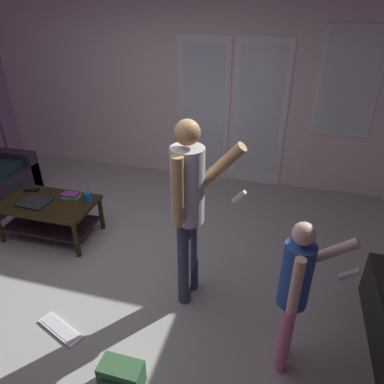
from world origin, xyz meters
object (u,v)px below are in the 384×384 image
cup_near_edge (88,197)px  tv_remote_black (32,190)px  book_stack (71,196)px  coffee_table (50,211)px  person_adult (189,201)px  loose_keyboard (60,329)px  backpack (121,376)px  laptop_closed (35,202)px  person_child (296,287)px

cup_near_edge → tv_remote_black: cup_near_edge is taller
tv_remote_black → book_stack: book_stack is taller
coffee_table → person_adult: size_ratio=0.62×
coffee_table → person_adult: bearing=-15.1°
loose_keyboard → backpack: bearing=-23.3°
coffee_table → loose_keyboard: (0.83, -1.16, -0.31)m
backpack → loose_keyboard: (-0.70, 0.30, -0.09)m
tv_remote_black → book_stack: 0.53m
person_adult → book_stack: (-1.55, 0.63, -0.53)m
backpack → cup_near_edge: bearing=124.8°
person_adult → laptop_closed: size_ratio=5.26×
loose_keyboard → laptop_closed: bearing=130.9°
backpack → loose_keyboard: backpack is taller
person_adult → tv_remote_black: (-2.08, 0.64, -0.55)m
laptop_closed → book_stack: size_ratio=1.48×
coffee_table → laptop_closed: 0.18m
person_adult → backpack: person_adult is taller
coffee_table → laptop_closed: size_ratio=3.24×
person_adult → person_child: bearing=-29.1°
person_child → laptop_closed: size_ratio=3.96×
person_child → laptop_closed: person_child is taller
coffee_table → person_child: 2.82m
cup_near_edge → book_stack: 0.25m
person_adult → cup_near_edge: (-1.31, 0.59, -0.50)m
backpack → tv_remote_black: size_ratio=1.78×
backpack → person_adult: bearing=77.7°
coffee_table → loose_keyboard: coffee_table is taller
coffee_table → laptop_closed: (-0.11, -0.06, 0.13)m
cup_near_edge → person_child: bearing=-26.3°
person_adult → tv_remote_black: person_adult is taller
laptop_closed → coffee_table: bearing=32.0°
loose_keyboard → person_adult: bearing=36.7°
coffee_table → tv_remote_black: 0.39m
coffee_table → book_stack: 0.29m
backpack → book_stack: 2.13m
person_child → book_stack: bearing=155.4°
tv_remote_black → loose_keyboard: bearing=-62.9°
coffee_table → person_child: (2.62, -0.96, 0.43)m
coffee_table → cup_near_edge: (0.44, 0.12, 0.18)m
person_adult → tv_remote_black: size_ratio=9.80×
coffee_table → loose_keyboard: bearing=-54.2°
loose_keyboard → laptop_closed: size_ratio=1.44×
backpack → laptop_closed: laptop_closed is taller
person_adult → cup_near_edge: 1.52m
backpack → tv_remote_black: tv_remote_black is taller
person_adult → person_child: size_ratio=1.33×
loose_keyboard → coffee_table: bearing=125.8°
coffee_table → person_adult: (1.75, -0.47, 0.68)m
book_stack → person_adult: bearing=-21.9°
laptop_closed → person_adult: bearing=-9.2°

